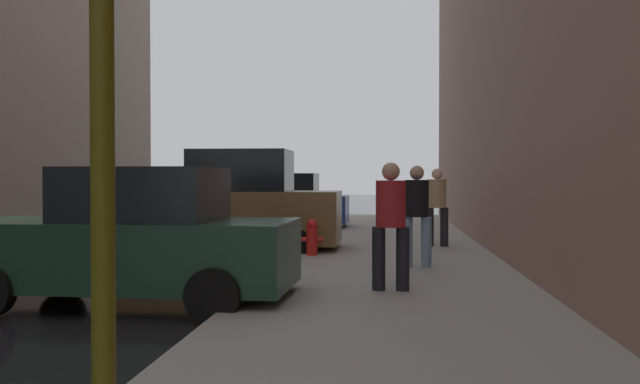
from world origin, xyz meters
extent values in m
cube|color=gray|center=(6.00, 0.00, 0.07)|extent=(4.00, 40.00, 0.15)
cube|color=#193828|center=(2.60, -0.34, 0.69)|extent=(4.25, 1.96, 0.84)
cube|color=black|center=(2.80, -0.35, 1.44)|extent=(1.93, 1.62, 0.70)
cylinder|color=black|center=(1.26, 0.61, 0.32)|extent=(0.65, 0.24, 0.64)
cylinder|color=black|center=(3.99, 0.54, 0.32)|extent=(0.65, 0.24, 0.64)
cylinder|color=black|center=(3.94, -1.30, 0.32)|extent=(0.65, 0.24, 0.64)
cube|color=brown|center=(2.60, 5.82, 0.82)|extent=(4.61, 1.86, 1.10)
cube|color=black|center=(2.80, 5.82, 1.80)|extent=(2.08, 1.57, 0.90)
cylinder|color=black|center=(1.10, 6.73, 0.32)|extent=(0.64, 0.22, 0.64)
cylinder|color=black|center=(1.11, 4.89, 0.32)|extent=(0.64, 0.22, 0.64)
cylinder|color=black|center=(4.09, 6.74, 0.32)|extent=(0.64, 0.22, 0.64)
cylinder|color=black|center=(4.10, 4.90, 0.32)|extent=(0.64, 0.22, 0.64)
cube|color=navy|center=(2.60, 12.58, 0.69)|extent=(4.22, 1.89, 0.84)
cube|color=black|center=(2.80, 12.58, 1.44)|extent=(1.91, 1.59, 0.70)
cylinder|color=black|center=(1.25, 13.52, 0.32)|extent=(0.64, 0.23, 0.64)
cylinder|color=black|center=(1.22, 11.68, 0.32)|extent=(0.64, 0.23, 0.64)
cylinder|color=black|center=(3.98, 13.48, 0.32)|extent=(0.64, 0.23, 0.64)
cylinder|color=black|center=(3.95, 11.64, 0.32)|extent=(0.64, 0.23, 0.64)
cylinder|color=red|center=(4.45, 4.56, 0.43)|extent=(0.22, 0.22, 0.55)
sphere|color=red|center=(4.45, 4.56, 0.76)|extent=(0.20, 0.20, 0.20)
cylinder|color=red|center=(4.29, 4.56, 0.45)|extent=(0.10, 0.09, 0.09)
cylinder|color=red|center=(4.61, 4.56, 0.45)|extent=(0.10, 0.09, 0.09)
cylinder|color=#514C0F|center=(4.50, -5.79, 1.95)|extent=(0.12, 0.12, 3.60)
cylinder|color=#728CB2|center=(6.24, 2.92, 0.57)|extent=(0.20, 0.20, 0.85)
cylinder|color=#728CB2|center=(6.56, 2.87, 0.57)|extent=(0.20, 0.20, 0.85)
cylinder|color=black|center=(6.40, 2.89, 1.31)|extent=(0.45, 0.45, 0.62)
sphere|color=tan|center=(6.40, 2.89, 1.74)|extent=(0.24, 0.24, 0.24)
cylinder|color=black|center=(6.84, 6.60, 0.57)|extent=(0.19, 0.19, 0.85)
cylinder|color=black|center=(7.16, 6.61, 0.57)|extent=(0.19, 0.19, 0.85)
cylinder|color=tan|center=(7.00, 6.61, 1.31)|extent=(0.42, 0.42, 0.62)
sphere|color=beige|center=(7.00, 6.61, 1.74)|extent=(0.24, 0.24, 0.24)
cylinder|color=black|center=(5.79, 0.35, 0.57)|extent=(0.19, 0.19, 0.85)
cylinder|color=black|center=(6.11, 0.34, 0.57)|extent=(0.19, 0.19, 0.85)
cylinder|color=#A51E23|center=(5.95, 0.34, 1.31)|extent=(0.42, 0.42, 0.62)
sphere|color=tan|center=(5.95, 0.34, 1.74)|extent=(0.24, 0.24, 0.24)
camera|label=1|loc=(5.90, -9.19, 1.66)|focal=40.00mm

